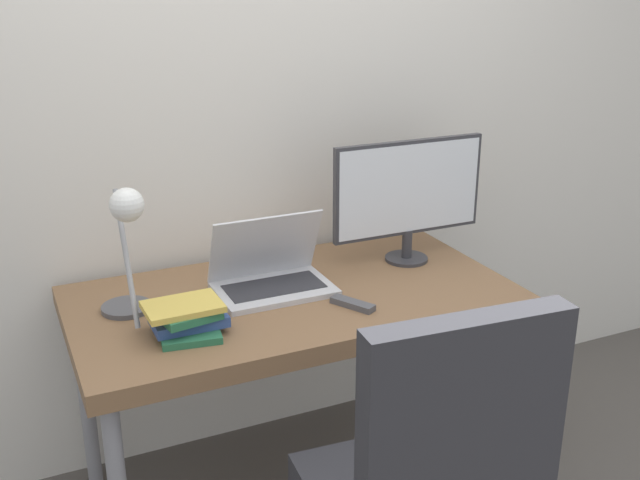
{
  "coord_description": "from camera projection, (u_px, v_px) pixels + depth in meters",
  "views": [
    {
      "loc": [
        -0.84,
        -1.68,
        1.73
      ],
      "look_at": [
        0.08,
        0.34,
        0.93
      ],
      "focal_mm": 42.0,
      "sensor_mm": 36.0,
      "label": 1
    }
  ],
  "objects": [
    {
      "name": "wall_back",
      "position": [
        242.0,
        102.0,
        2.61
      ],
      "size": [
        8.0,
        0.05,
        2.6
      ],
      "color": "silver",
      "rests_on": "ground_plane"
    },
    {
      "name": "desk",
      "position": [
        293.0,
        311.0,
        2.44
      ],
      "size": [
        1.41,
        0.75,
        0.75
      ],
      "color": "brown",
      "rests_on": "ground_plane"
    },
    {
      "name": "laptop",
      "position": [
        271.0,
        275.0,
        2.43
      ],
      "size": [
        0.37,
        0.25,
        0.25
      ],
      "color": "silver",
      "rests_on": "desk"
    },
    {
      "name": "monitor",
      "position": [
        409.0,
        193.0,
        2.6
      ],
      "size": [
        0.57,
        0.15,
        0.44
      ],
      "color": "#333338",
      "rests_on": "desk"
    },
    {
      "name": "desk_lamp",
      "position": [
        127.0,
        241.0,
        2.1
      ],
      "size": [
        0.15,
        0.3,
        0.43
      ],
      "color": "#4C4C51",
      "rests_on": "desk"
    },
    {
      "name": "book_stack",
      "position": [
        187.0,
        318.0,
        2.13
      ],
      "size": [
        0.23,
        0.21,
        0.09
      ],
      "color": "#286B47",
      "rests_on": "desk"
    },
    {
      "name": "tv_remote",
      "position": [
        353.0,
        304.0,
        2.31
      ],
      "size": [
        0.11,
        0.15,
        0.02
      ],
      "color": "#4C4C51",
      "rests_on": "desk"
    }
  ]
}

